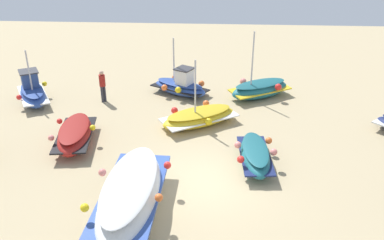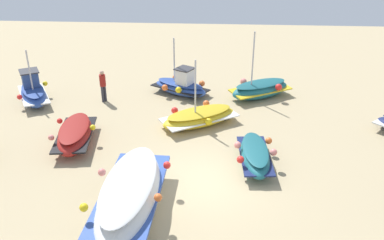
{
  "view_description": "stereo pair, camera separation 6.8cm",
  "coord_description": "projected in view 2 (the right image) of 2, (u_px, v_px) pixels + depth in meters",
  "views": [
    {
      "loc": [
        -0.33,
        12.9,
        8.87
      ],
      "look_at": [
        0.66,
        -3.24,
        0.9
      ],
      "focal_mm": 38.92,
      "sensor_mm": 36.0,
      "label": 1
    },
    {
      "loc": [
        -0.4,
        12.89,
        8.87
      ],
      "look_at": [
        0.66,
        -3.24,
        0.9
      ],
      "focal_mm": 38.92,
      "sensor_mm": 36.0,
      "label": 2
    }
  ],
  "objects": [
    {
      "name": "ground_plane",
      "position": [
        204.0,
        180.0,
        15.48
      ],
      "size": [
        49.87,
        49.87,
        0.0
      ],
      "primitive_type": "plane",
      "color": "tan"
    },
    {
      "name": "person_walking",
      "position": [
        103.0,
        84.0,
        21.63
      ],
      "size": [
        0.32,
        0.32,
        1.72
      ],
      "rotation": [
        0.0,
        0.0,
        5.65
      ],
      "color": "#2D2D38",
      "rests_on": "ground_plane"
    },
    {
      "name": "fishing_boat_9",
      "position": [
        181.0,
        86.0,
        22.75
      ],
      "size": [
        3.46,
        2.78,
        3.14
      ],
      "rotation": [
        0.0,
        0.0,
        2.62
      ],
      "color": "#2D4C9E",
      "rests_on": "ground_plane"
    },
    {
      "name": "fishing_boat_5",
      "position": [
        199.0,
        117.0,
        19.45
      ],
      "size": [
        3.91,
        3.19,
        3.22
      ],
      "rotation": [
        0.0,
        0.0,
        3.7
      ],
      "color": "gold",
      "rests_on": "ground_plane"
    },
    {
      "name": "fishing_boat_1",
      "position": [
        75.0,
        134.0,
        17.78
      ],
      "size": [
        1.92,
        3.54,
        0.88
      ],
      "rotation": [
        0.0,
        0.0,
        4.85
      ],
      "color": "maroon",
      "rests_on": "ground_plane"
    },
    {
      "name": "fishing_boat_4",
      "position": [
        255.0,
        155.0,
        16.3
      ],
      "size": [
        1.64,
        3.18,
        0.87
      ],
      "rotation": [
        0.0,
        0.0,
        1.63
      ],
      "color": "#1E6670",
      "rests_on": "ground_plane"
    },
    {
      "name": "fishing_boat_3",
      "position": [
        130.0,
        195.0,
        13.46
      ],
      "size": [
        2.38,
        5.23,
        1.39
      ],
      "rotation": [
        0.0,
        0.0,
        1.54
      ],
      "color": "white",
      "rests_on": "ground_plane"
    },
    {
      "name": "fishing_boat_8",
      "position": [
        260.0,
        89.0,
        22.34
      ],
      "size": [
        3.62,
        2.85,
        3.72
      ],
      "rotation": [
        0.0,
        0.0,
        3.67
      ],
      "color": "#1E6670",
      "rests_on": "ground_plane"
    },
    {
      "name": "fishing_boat_0",
      "position": [
        33.0,
        92.0,
        21.81
      ],
      "size": [
        2.65,
        3.36,
        2.91
      ],
      "rotation": [
        0.0,
        0.0,
        5.24
      ],
      "color": "#2D4C9E",
      "rests_on": "ground_plane"
    }
  ]
}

